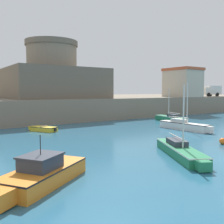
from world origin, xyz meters
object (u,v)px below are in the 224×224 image
at_px(dinghy_yellow_7, 43,129).
at_px(truck_on_quay, 210,91).
at_px(sailboat_white_6, 184,125).
at_px(sailboat_green_3, 170,119).
at_px(motorboat_orange_2, 41,174).
at_px(mooring_buoy, 223,141).
at_px(fortress, 52,78).
at_px(sailboat_green_4, 180,150).
at_px(harbor_shed_mid_row, 183,82).

bearing_deg(dinghy_yellow_7, truck_on_quay, 10.11).
bearing_deg(dinghy_yellow_7, sailboat_white_6, -30.65).
bearing_deg(sailboat_white_6, sailboat_green_3, 54.72).
height_order(sailboat_white_6, truck_on_quay, truck_on_quay).
height_order(motorboat_orange_2, truck_on_quay, truck_on_quay).
relative_size(mooring_buoy, fortress, 0.04).
bearing_deg(sailboat_green_3, dinghy_yellow_7, 174.42).
bearing_deg(sailboat_green_3, sailboat_green_4, -134.76).
bearing_deg(fortress, dinghy_yellow_7, -115.48).
bearing_deg(harbor_shed_mid_row, sailboat_green_3, -144.98).
bearing_deg(sailboat_green_3, sailboat_white_6, -125.28).
relative_size(motorboat_orange_2, sailboat_white_6, 0.82).
bearing_deg(sailboat_green_3, mooring_buoy, -121.15).
distance_m(sailboat_green_4, mooring_buoy, 5.89).
height_order(motorboat_orange_2, dinghy_yellow_7, motorboat_orange_2).
height_order(fortress, harbor_shed_mid_row, fortress).
distance_m(sailboat_green_4, fortress, 29.51).
bearing_deg(sailboat_green_3, fortress, 127.21).
bearing_deg(mooring_buoy, motorboat_orange_2, -177.25).
distance_m(sailboat_green_4, harbor_shed_mid_row, 35.45).
bearing_deg(dinghy_yellow_7, sailboat_green_3, -5.58).
bearing_deg(motorboat_orange_2, sailboat_white_6, 22.52).
bearing_deg(mooring_buoy, fortress, 96.72).
xyz_separation_m(sailboat_green_3, sailboat_green_4, (-13.82, -13.93, -0.07)).
distance_m(sailboat_white_6, truck_on_quay, 29.65).
xyz_separation_m(fortress, truck_on_quay, (32.39, -6.26, -1.92)).
bearing_deg(harbor_shed_mid_row, sailboat_green_4, -139.27).
relative_size(sailboat_white_6, fortress, 0.47).
distance_m(sailboat_white_6, dinghy_yellow_7, 15.37).
height_order(sailboat_green_4, truck_on_quay, truck_on_quay).
relative_size(sailboat_green_4, harbor_shed_mid_row, 1.03).
height_order(dinghy_yellow_7, mooring_buoy, dinghy_yellow_7).
height_order(motorboat_orange_2, harbor_shed_mid_row, harbor_shed_mid_row).
bearing_deg(sailboat_green_4, mooring_buoy, 7.18).
height_order(sailboat_green_3, dinghy_yellow_7, sailboat_green_3).
height_order(harbor_shed_mid_row, truck_on_quay, harbor_shed_mid_row).
xyz_separation_m(dinghy_yellow_7, truck_on_quay, (38.66, 6.89, 4.12)).
bearing_deg(sailboat_green_3, motorboat_orange_2, -148.98).
bearing_deg(mooring_buoy, sailboat_green_4, -172.82).
xyz_separation_m(sailboat_green_4, harbor_shed_mid_row, (26.53, 22.84, 5.55)).
height_order(sailboat_white_6, mooring_buoy, sailboat_white_6).
bearing_deg(dinghy_yellow_7, harbor_shed_mid_row, 13.37).
height_order(sailboat_white_6, fortress, fortress).
relative_size(sailboat_white_6, dinghy_yellow_7, 1.98).
bearing_deg(sailboat_green_3, harbor_shed_mid_row, 35.02).
bearing_deg(fortress, truck_on_quay, -10.94).
xyz_separation_m(sailboat_white_6, mooring_buoy, (-3.65, -7.08, -0.23)).
height_order(motorboat_orange_2, mooring_buoy, motorboat_orange_2).
bearing_deg(truck_on_quay, sailboat_green_4, -147.16).
xyz_separation_m(sailboat_white_6, dinghy_yellow_7, (-13.22, 7.84, -0.22)).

